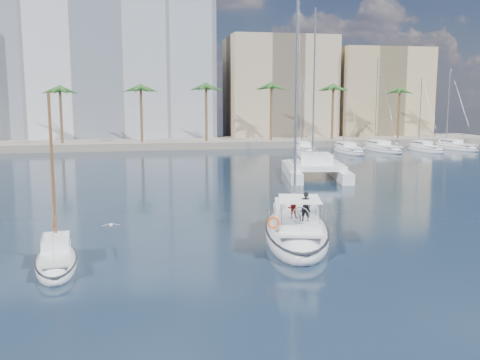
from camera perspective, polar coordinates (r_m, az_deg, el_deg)
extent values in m
plane|color=black|center=(34.06, -1.09, -5.41)|extent=(160.00, 160.00, 0.00)
cube|color=gray|center=(94.03, -7.53, 3.91)|extent=(120.00, 14.00, 1.20)
cube|color=silver|center=(105.89, -14.72, 11.49)|extent=(42.00, 16.00, 28.00)
cube|color=tan|center=(106.23, 4.15, 9.57)|extent=(20.00, 14.00, 20.00)
cube|color=tan|center=(111.28, 14.53, 8.77)|extent=(18.00, 12.00, 18.00)
cylinder|color=brown|center=(89.78, -7.43, 6.66)|extent=(0.44, 0.44, 10.50)
sphere|color=#26561F|center=(89.75, -7.50, 10.01)|extent=(3.60, 3.60, 3.60)
cylinder|color=brown|center=(97.99, 12.97, 6.68)|extent=(0.44, 0.44, 10.50)
sphere|color=#26561F|center=(97.97, 13.07, 9.75)|extent=(3.60, 3.60, 3.60)
ellipsoid|color=white|center=(32.33, 6.02, -5.58)|extent=(6.40, 12.22, 2.42)
ellipsoid|color=black|center=(32.24, 6.03, -4.99)|extent=(6.46, 12.34, 0.18)
cube|color=silver|center=(31.90, 6.06, -4.08)|extent=(4.66, 9.13, 0.12)
cube|color=white|center=(33.13, 5.95, -2.96)|extent=(3.34, 4.30, 0.60)
cube|color=black|center=(33.13, 5.95, -2.92)|extent=(3.25, 3.87, 0.14)
cylinder|color=#B7BABF|center=(33.81, 6.02, 9.81)|extent=(0.15, 0.15, 15.31)
cylinder|color=#B7BABF|center=(31.92, 6.08, -1.21)|extent=(1.24, 4.60, 0.11)
cube|color=white|center=(29.66, 6.31, -4.58)|extent=(2.85, 3.36, 0.36)
cube|color=white|center=(29.27, 6.37, -2.02)|extent=(2.85, 3.36, 0.04)
torus|color=silver|center=(28.42, 6.47, -3.79)|extent=(0.94, 0.28, 0.96)
torus|color=#F74C0D|center=(27.99, 3.59, -4.57)|extent=(0.66, 0.34, 0.64)
imported|color=black|center=(29.18, 6.98, -2.82)|extent=(0.60, 0.40, 1.62)
imported|color=maroon|center=(29.86, 5.62, -3.02)|extent=(0.61, 0.51, 1.13)
ellipsoid|color=white|center=(28.35, -19.01, -8.36)|extent=(2.64, 6.46, 1.48)
ellipsoid|color=black|center=(28.29, -19.03, -7.95)|extent=(2.67, 6.53, 0.18)
cube|color=silver|center=(28.08, -19.07, -7.33)|extent=(1.91, 4.84, 0.12)
cube|color=white|center=(28.69, -19.06, -6.25)|extent=(1.54, 2.19, 0.60)
cube|color=black|center=(28.68, -19.07, -6.21)|extent=(1.54, 1.95, 0.14)
cylinder|color=brown|center=(28.73, -19.37, 1.05)|extent=(0.15, 0.15, 7.77)
cylinder|color=brown|center=(27.88, -19.22, -4.15)|extent=(0.38, 2.54, 0.11)
cube|color=white|center=(57.55, 5.52, 0.90)|extent=(3.54, 12.25, 1.10)
cube|color=white|center=(58.22, 10.35, 0.89)|extent=(3.54, 12.25, 1.10)
cube|color=white|center=(57.13, 8.05, 1.56)|extent=(6.72, 7.67, 0.50)
cube|color=white|center=(57.66, 7.98, 2.33)|extent=(4.01, 4.25, 1.00)
cube|color=black|center=(57.65, 7.98, 2.38)|extent=(3.94, 3.78, 0.18)
cylinder|color=#B7BABF|center=(59.15, 7.89, 9.92)|extent=(0.18, 0.18, 16.33)
ellipsoid|color=silver|center=(34.22, -13.59, -4.69)|extent=(0.22, 0.42, 0.20)
sphere|color=silver|center=(34.41, -13.58, -4.58)|extent=(0.11, 0.11, 0.11)
cube|color=gray|center=(34.23, -14.10, -4.66)|extent=(0.48, 0.17, 0.11)
cube|color=gray|center=(34.20, -13.09, -4.63)|extent=(0.48, 0.17, 0.11)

